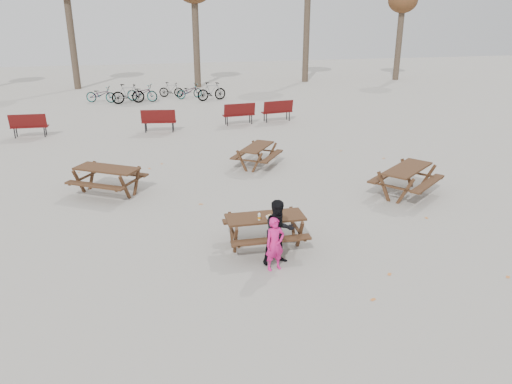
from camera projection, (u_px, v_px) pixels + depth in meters
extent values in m
plane|color=gray|center=(265.00, 246.00, 11.71)|extent=(80.00, 80.00, 0.00)
cube|color=#331B12|center=(265.00, 217.00, 11.44)|extent=(1.80, 0.70, 0.05)
cube|color=#331B12|center=(271.00, 240.00, 11.00)|extent=(1.80, 0.25, 0.05)
cube|color=#331B12|center=(259.00, 219.00, 12.10)|extent=(1.80, 0.25, 0.05)
cylinder|color=#331B12|center=(236.00, 241.00, 11.16)|extent=(0.08, 0.08, 0.73)
cylinder|color=#331B12|center=(231.00, 230.00, 11.71)|extent=(0.08, 0.08, 0.73)
cylinder|color=#331B12|center=(300.00, 235.00, 11.45)|extent=(0.08, 0.08, 0.73)
cylinder|color=#331B12|center=(293.00, 224.00, 12.00)|extent=(0.08, 0.08, 0.73)
cube|color=white|center=(270.00, 217.00, 11.35)|extent=(0.18, 0.11, 0.03)
ellipsoid|color=tan|center=(270.00, 215.00, 11.34)|extent=(0.14, 0.06, 0.05)
cylinder|color=silver|center=(259.00, 217.00, 11.21)|extent=(0.06, 0.06, 0.15)
cylinder|color=orange|center=(259.00, 218.00, 11.21)|extent=(0.07, 0.07, 0.05)
cylinder|color=white|center=(259.00, 213.00, 11.18)|extent=(0.03, 0.03, 0.02)
imported|color=#DF1B7B|center=(275.00, 244.00, 10.51)|extent=(0.49, 0.38, 1.19)
imported|color=black|center=(279.00, 232.00, 10.72)|extent=(0.81, 0.68, 1.47)
imported|color=black|center=(101.00, 94.00, 28.79)|extent=(1.87, 1.14, 0.93)
imported|color=black|center=(128.00, 94.00, 28.45)|extent=(1.91, 0.81, 1.11)
imported|color=black|center=(142.00, 93.00, 29.11)|extent=(2.00, 1.40, 1.00)
imported|color=black|center=(171.00, 90.00, 30.46)|extent=(1.56, 0.84, 0.90)
imported|color=black|center=(189.00, 91.00, 30.10)|extent=(1.74, 1.10, 0.86)
imported|color=black|center=(212.00, 91.00, 29.38)|extent=(1.87, 0.98, 1.08)
cylinder|color=#382B21|center=(72.00, 40.00, 32.54)|extent=(0.44, 0.44, 6.30)
cylinder|color=#382B21|center=(196.00, 42.00, 33.27)|extent=(0.44, 0.44, 5.95)
cylinder|color=#382B21|center=(306.00, 34.00, 35.65)|extent=(0.44, 0.44, 6.65)
cylinder|color=#382B21|center=(399.00, 44.00, 36.82)|extent=(0.44, 0.44, 5.25)
ellipsoid|color=brown|center=(403.00, 0.00, 35.76)|extent=(2.10, 2.10, 1.79)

